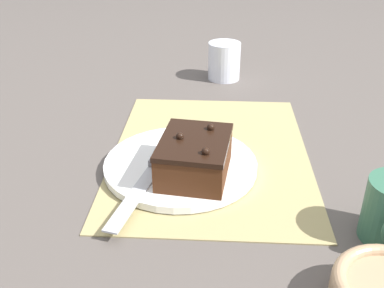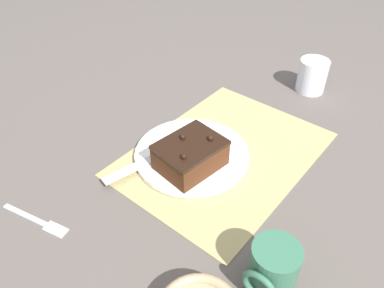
{
  "view_description": "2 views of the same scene",
  "coord_description": "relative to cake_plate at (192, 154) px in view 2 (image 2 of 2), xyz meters",
  "views": [
    {
      "loc": [
        0.69,
        0.01,
        0.4
      ],
      "look_at": [
        0.04,
        -0.03,
        0.04
      ],
      "focal_mm": 42.0,
      "sensor_mm": 36.0,
      "label": 1
    },
    {
      "loc": [
        0.54,
        0.35,
        0.56
      ],
      "look_at": [
        0.08,
        -0.03,
        0.06
      ],
      "focal_mm": 35.0,
      "sensor_mm": 36.0,
      "label": 2
    }
  ],
  "objects": [
    {
      "name": "ground_plane",
      "position": [
        -0.06,
        0.05,
        -0.01
      ],
      "size": [
        3.0,
        3.0,
        0.0
      ],
      "primitive_type": "plane",
      "color": "#544C47"
    },
    {
      "name": "placemat_woven",
      "position": [
        -0.06,
        0.05,
        -0.01
      ],
      "size": [
        0.46,
        0.34,
        0.0
      ],
      "primitive_type": "cube",
      "color": "tan",
      "rests_on": "ground_plane"
    },
    {
      "name": "cake_plate",
      "position": [
        0.0,
        0.0,
        0.0
      ],
      "size": [
        0.25,
        0.25,
        0.01
      ],
      "color": "white",
      "rests_on": "placemat_woven"
    },
    {
      "name": "chocolate_cake",
      "position": [
        0.04,
        0.03,
        0.04
      ],
      "size": [
        0.14,
        0.12,
        0.07
      ],
      "rotation": [
        0.0,
        0.0,
        -0.13
      ],
      "color": "#472614",
      "rests_on": "cake_plate"
    },
    {
      "name": "serving_knife",
      "position": [
        0.03,
        -0.04,
        0.01
      ],
      "size": [
        0.24,
        0.08,
        0.01
      ],
      "rotation": [
        0.0,
        0.0,
        4.48
      ],
      "color": "slate",
      "rests_on": "cake_plate"
    },
    {
      "name": "drinking_glass",
      "position": [
        -0.43,
        0.07,
        0.04
      ],
      "size": [
        0.08,
        0.08,
        0.09
      ],
      "color": "white",
      "rests_on": "ground_plane"
    },
    {
      "name": "coffee_mug",
      "position": [
        0.15,
        0.29,
        0.03
      ],
      "size": [
        0.09,
        0.08,
        0.09
      ],
      "color": "#33664C",
      "rests_on": "ground_plane"
    },
    {
      "name": "dessert_fork",
      "position": [
        0.32,
        -0.1,
        -0.01
      ],
      "size": [
        0.05,
        0.15,
        0.01
      ],
      "rotation": [
        0.0,
        0.0,
        0.23
      ],
      "color": "#B7BABF",
      "rests_on": "ground_plane"
    }
  ]
}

